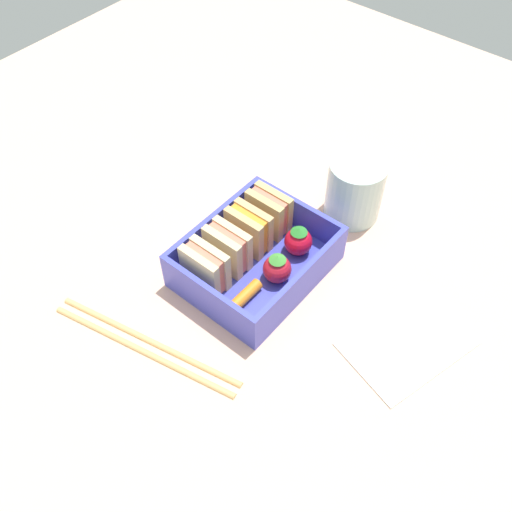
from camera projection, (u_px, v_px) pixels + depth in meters
The scene contains 13 objects.
ground_plane at pixel (256, 276), 65.82cm from camera, with size 120.00×120.00×2.00cm, color #E1AD94.
bento_tray at pixel (256, 268), 64.58cm from camera, with size 16.17×13.11×1.20cm, color #4149C4.
bento_rim at pixel (256, 253), 62.61cm from camera, with size 16.17×13.11×3.92cm.
sandwich_left at pixel (205, 268), 60.53cm from camera, with size 2.62×5.09×5.14cm.
sandwich_center_left at pixel (228, 248), 62.29cm from camera, with size 2.62×5.09×5.14cm.
sandwich_center at pixel (249, 229), 64.05cm from camera, with size 2.62×5.09×5.14cm.
sandwich_center_right at pixel (269, 212), 65.82cm from camera, with size 2.62×5.09×5.14cm.
carrot_stick_far_left at pixel (242, 299), 60.32cm from camera, with size 1.31×1.31×5.32cm, color orange.
strawberry_far_left at pixel (276, 270), 61.50cm from camera, with size 3.15×3.15×3.75cm.
strawberry_left at pixel (298, 241), 64.09cm from camera, with size 3.20×3.20×3.80cm.
chopstick_pair at pixel (145, 344), 58.51cm from camera, with size 6.46×21.85×0.70cm.
drinking_glass at pixel (355, 190), 67.98cm from camera, with size 6.80×6.80×7.79cm, color silver.
folded_napkin at pixel (407, 343), 58.78cm from camera, with size 12.63×8.71×0.40cm, color white.
Camera 1 is at (-30.92, -25.55, 51.24)cm, focal length 40.00 mm.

